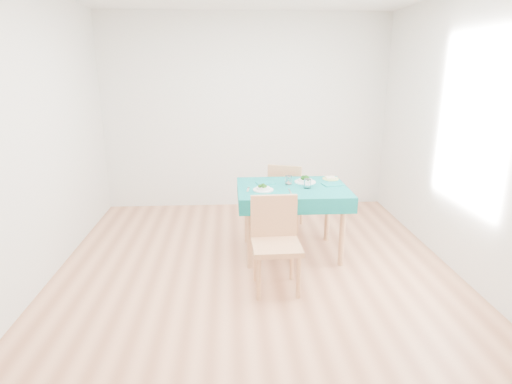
{
  "coord_description": "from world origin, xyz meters",
  "views": [
    {
      "loc": [
        -0.24,
        -3.84,
        1.98
      ],
      "look_at": [
        0.0,
        0.0,
        0.85
      ],
      "focal_mm": 30.0,
      "sensor_mm": 36.0,
      "label": 1
    }
  ],
  "objects": [
    {
      "name": "tumbler_center",
      "position": [
        0.39,
        0.58,
        0.81
      ],
      "size": [
        0.07,
        0.07,
        0.09
      ],
      "primitive_type": "cylinder",
      "color": "white",
      "rests_on": "table"
    },
    {
      "name": "bowl_far",
      "position": [
        0.58,
        0.65,
        0.79
      ],
      "size": [
        0.23,
        0.23,
        0.07
      ],
      "primitive_type": null,
      "color": "white",
      "rests_on": "table"
    },
    {
      "name": "napkin_near",
      "position": [
        0.14,
        0.63,
        0.76
      ],
      "size": [
        0.22,
        0.18,
        0.01
      ],
      "primitive_type": "cube",
      "rotation": [
        0.0,
        0.0,
        0.24
      ],
      "color": "#0D6F6D",
      "rests_on": "table"
    },
    {
      "name": "chair_far",
      "position": [
        0.47,
        1.26,
        0.51
      ],
      "size": [
        0.53,
        0.55,
        1.02
      ],
      "primitive_type": "cube",
      "rotation": [
        0.0,
        0.0,
        2.81
      ],
      "color": "tan",
      "rests_on": "ground"
    },
    {
      "name": "fork_near",
      "position": [
        -0.06,
        0.4,
        0.76
      ],
      "size": [
        0.04,
        0.16,
        0.0
      ],
      "primitive_type": "cube",
      "rotation": [
        0.0,
        0.0,
        -0.13
      ],
      "color": "silver",
      "rests_on": "table"
    },
    {
      "name": "tumbler_side",
      "position": [
        0.57,
        0.43,
        0.81
      ],
      "size": [
        0.08,
        0.08,
        0.1
      ],
      "primitive_type": "cylinder",
      "color": "white",
      "rests_on": "table"
    },
    {
      "name": "bowl_near",
      "position": [
        0.1,
        0.37,
        0.79
      ],
      "size": [
        0.21,
        0.21,
        0.06
      ],
      "primitive_type": null,
      "color": "white",
      "rests_on": "table"
    },
    {
      "name": "bread_slice",
      "position": [
        0.89,
        0.78,
        0.78
      ],
      "size": [
        0.11,
        0.11,
        0.02
      ],
      "primitive_type": "cube",
      "rotation": [
        0.0,
        0.0,
        0.02
      ],
      "color": "beige",
      "rests_on": "side_plate"
    },
    {
      "name": "table",
      "position": [
        0.42,
        0.48,
        0.38
      ],
      "size": [
        1.15,
        0.87,
        0.76
      ],
      "primitive_type": "cube",
      "color": "#096563",
      "rests_on": "ground"
    },
    {
      "name": "knife_near",
      "position": [
        0.37,
        0.32,
        0.76
      ],
      "size": [
        0.02,
        0.2,
        0.0
      ],
      "primitive_type": "cube",
      "rotation": [
        0.0,
        0.0,
        0.01
      ],
      "color": "silver",
      "rests_on": "table"
    },
    {
      "name": "room_shell",
      "position": [
        0.0,
        0.0,
        1.35
      ],
      "size": [
        4.02,
        4.52,
        2.73
      ],
      "color": "#A76745",
      "rests_on": "ground"
    },
    {
      "name": "knife_far",
      "position": [
        0.81,
        0.56,
        0.76
      ],
      "size": [
        0.1,
        0.17,
        0.0
      ],
      "primitive_type": "cube",
      "rotation": [
        0.0,
        0.0,
        -0.48
      ],
      "color": "silver",
      "rests_on": "table"
    },
    {
      "name": "napkin_far",
      "position": [
        0.86,
        0.53,
        0.76
      ],
      "size": [
        0.24,
        0.2,
        0.01
      ],
      "primitive_type": "cube",
      "rotation": [
        0.0,
        0.0,
        0.24
      ],
      "color": "#0D6F6D",
      "rests_on": "table"
    },
    {
      "name": "chair_near",
      "position": [
        0.17,
        -0.31,
        0.54
      ],
      "size": [
        0.44,
        0.48,
        1.08
      ],
      "primitive_type": "cube",
      "rotation": [
        0.0,
        0.0,
        0.03
      ],
      "color": "tan",
      "rests_on": "ground"
    },
    {
      "name": "fork_far",
      "position": [
        0.4,
        0.67,
        0.76
      ],
      "size": [
        0.04,
        0.19,
        0.0
      ],
      "primitive_type": "cube",
      "rotation": [
        0.0,
        0.0,
        -0.07
      ],
      "color": "silver",
      "rests_on": "table"
    },
    {
      "name": "side_plate",
      "position": [
        0.89,
        0.78,
        0.76
      ],
      "size": [
        0.19,
        0.19,
        0.01
      ],
      "primitive_type": "cylinder",
      "color": "#C4CE64",
      "rests_on": "table"
    }
  ]
}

